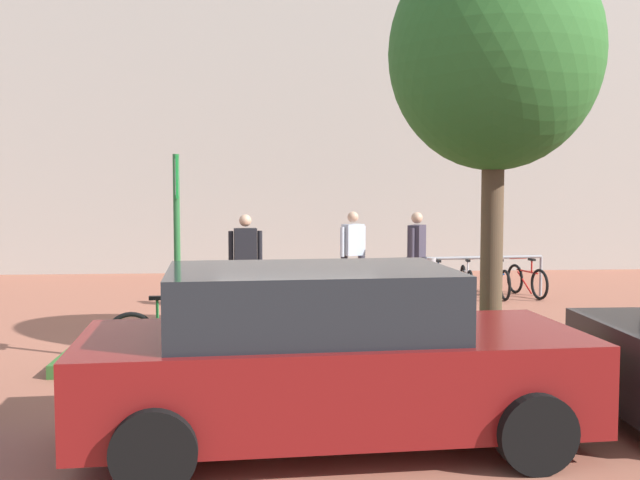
{
  "coord_description": "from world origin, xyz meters",
  "views": [
    {
      "loc": [
        -0.54,
        -11.12,
        2.25
      ],
      "look_at": [
        0.41,
        1.59,
        1.32
      ],
      "focal_mm": 42.67,
      "sensor_mm": 36.0,
      "label": 1
    }
  ],
  "objects_px": {
    "bollard_steel": "(431,282)",
    "person_casual_tan": "(353,249)",
    "tree_sidewalk": "(495,55)",
    "parking_sign_post": "(177,229)",
    "bike_at_sign": "(173,335)",
    "car_maroon_wagon": "(327,358)",
    "person_suited_dark": "(245,255)",
    "bike_rack_cluster": "(467,281)",
    "person_suited_navy": "(417,250)"
  },
  "relations": [
    {
      "from": "bollard_steel",
      "to": "person_casual_tan",
      "type": "relative_size",
      "value": 0.52
    },
    {
      "from": "tree_sidewalk",
      "to": "parking_sign_post",
      "type": "relative_size",
      "value": 2.03
    },
    {
      "from": "bike_at_sign",
      "to": "car_maroon_wagon",
      "type": "height_order",
      "value": "car_maroon_wagon"
    },
    {
      "from": "tree_sidewalk",
      "to": "person_suited_dark",
      "type": "distance_m",
      "value": 6.1
    },
    {
      "from": "person_casual_tan",
      "to": "car_maroon_wagon",
      "type": "xyz_separation_m",
      "value": [
        -1.23,
        -8.49,
        -0.23
      ]
    },
    {
      "from": "bike_at_sign",
      "to": "bollard_steel",
      "type": "bearing_deg",
      "value": 44.6
    },
    {
      "from": "person_casual_tan",
      "to": "person_suited_dark",
      "type": "xyz_separation_m",
      "value": [
        -2.1,
        -1.28,
        0.0
      ]
    },
    {
      "from": "parking_sign_post",
      "to": "bike_at_sign",
      "type": "bearing_deg",
      "value": 114.08
    },
    {
      "from": "tree_sidewalk",
      "to": "car_maroon_wagon",
      "type": "height_order",
      "value": "tree_sidewalk"
    },
    {
      "from": "car_maroon_wagon",
      "to": "person_suited_dark",
      "type": "bearing_deg",
      "value": 96.86
    },
    {
      "from": "parking_sign_post",
      "to": "person_casual_tan",
      "type": "distance_m",
      "value": 6.28
    },
    {
      "from": "tree_sidewalk",
      "to": "bike_rack_cluster",
      "type": "xyz_separation_m",
      "value": [
        1.18,
        5.44,
        -3.5
      ]
    },
    {
      "from": "parking_sign_post",
      "to": "person_casual_tan",
      "type": "relative_size",
      "value": 1.53
    },
    {
      "from": "parking_sign_post",
      "to": "person_suited_navy",
      "type": "xyz_separation_m",
      "value": [
        4.03,
        5.13,
        -0.72
      ]
    },
    {
      "from": "parking_sign_post",
      "to": "bollard_steel",
      "type": "relative_size",
      "value": 2.92
    },
    {
      "from": "bike_rack_cluster",
      "to": "person_suited_navy",
      "type": "bearing_deg",
      "value": -167.67
    },
    {
      "from": "parking_sign_post",
      "to": "person_suited_navy",
      "type": "height_order",
      "value": "parking_sign_post"
    },
    {
      "from": "person_suited_navy",
      "to": "car_maroon_wagon",
      "type": "xyz_separation_m",
      "value": [
        -2.43,
        -8.06,
        -0.23
      ]
    },
    {
      "from": "person_suited_dark",
      "to": "bike_at_sign",
      "type": "bearing_deg",
      "value": -101.53
    },
    {
      "from": "bike_rack_cluster",
      "to": "bollard_steel",
      "type": "distance_m",
      "value": 1.34
    },
    {
      "from": "bike_rack_cluster",
      "to": "car_maroon_wagon",
      "type": "height_order",
      "value": "car_maroon_wagon"
    },
    {
      "from": "parking_sign_post",
      "to": "person_suited_dark",
      "type": "xyz_separation_m",
      "value": [
        0.74,
        4.28,
        -0.72
      ]
    },
    {
      "from": "person_suited_navy",
      "to": "person_suited_dark",
      "type": "relative_size",
      "value": 1.0
    },
    {
      "from": "tree_sidewalk",
      "to": "car_maroon_wagon",
      "type": "distance_m",
      "value": 4.8
    },
    {
      "from": "tree_sidewalk",
      "to": "bike_rack_cluster",
      "type": "distance_m",
      "value": 6.58
    },
    {
      "from": "tree_sidewalk",
      "to": "bike_rack_cluster",
      "type": "relative_size",
      "value": 1.67
    },
    {
      "from": "bollard_steel",
      "to": "car_maroon_wagon",
      "type": "bearing_deg",
      "value": -109.25
    },
    {
      "from": "person_casual_tan",
      "to": "car_maroon_wagon",
      "type": "height_order",
      "value": "person_casual_tan"
    },
    {
      "from": "tree_sidewalk",
      "to": "bike_at_sign",
      "type": "relative_size",
      "value": 3.16
    },
    {
      "from": "bike_at_sign",
      "to": "car_maroon_wagon",
      "type": "relative_size",
      "value": 0.38
    },
    {
      "from": "car_maroon_wagon",
      "to": "bike_rack_cluster",
      "type": "bearing_deg",
      "value": 67.14
    },
    {
      "from": "bike_at_sign",
      "to": "person_suited_navy",
      "type": "distance_m",
      "value": 6.45
    },
    {
      "from": "person_casual_tan",
      "to": "person_suited_dark",
      "type": "distance_m",
      "value": 2.46
    },
    {
      "from": "parking_sign_post",
      "to": "bike_at_sign",
      "type": "relative_size",
      "value": 1.56
    },
    {
      "from": "person_suited_navy",
      "to": "car_maroon_wagon",
      "type": "relative_size",
      "value": 0.39
    },
    {
      "from": "tree_sidewalk",
      "to": "bollard_steel",
      "type": "relative_size",
      "value": 5.91
    },
    {
      "from": "person_suited_navy",
      "to": "parking_sign_post",
      "type": "bearing_deg",
      "value": -128.15
    },
    {
      "from": "car_maroon_wagon",
      "to": "bollard_steel",
      "type": "bearing_deg",
      "value": 70.75
    },
    {
      "from": "parking_sign_post",
      "to": "person_suited_navy",
      "type": "bearing_deg",
      "value": 51.85
    },
    {
      "from": "parking_sign_post",
      "to": "person_suited_navy",
      "type": "relative_size",
      "value": 1.53
    },
    {
      "from": "bike_rack_cluster",
      "to": "person_suited_navy",
      "type": "relative_size",
      "value": 1.86
    },
    {
      "from": "bike_at_sign",
      "to": "person_suited_navy",
      "type": "xyz_separation_m",
      "value": [
        4.13,
        4.92,
        0.63
      ]
    },
    {
      "from": "bike_rack_cluster",
      "to": "bollard_steel",
      "type": "relative_size",
      "value": 3.55
    },
    {
      "from": "bollard_steel",
      "to": "car_maroon_wagon",
      "type": "relative_size",
      "value": 0.2
    },
    {
      "from": "person_suited_navy",
      "to": "person_suited_dark",
      "type": "xyz_separation_m",
      "value": [
        -3.3,
        -0.86,
        0.0
      ]
    },
    {
      "from": "bike_rack_cluster",
      "to": "bollard_steel",
      "type": "height_order",
      "value": "bollard_steel"
    },
    {
      "from": "parking_sign_post",
      "to": "person_suited_navy",
      "type": "distance_m",
      "value": 6.57
    },
    {
      "from": "bollard_steel",
      "to": "person_suited_navy",
      "type": "relative_size",
      "value": 0.52
    },
    {
      "from": "bike_rack_cluster",
      "to": "person_casual_tan",
      "type": "bearing_deg",
      "value": 175.12
    },
    {
      "from": "bike_rack_cluster",
      "to": "person_casual_tan",
      "type": "relative_size",
      "value": 1.86
    }
  ]
}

